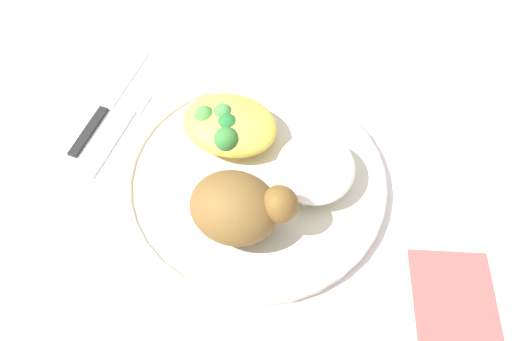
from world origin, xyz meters
name	(u,v)px	position (x,y,z in m)	size (l,w,h in m)	color
ground_plane	(256,183)	(0.00, 0.00, 0.00)	(2.00, 2.00, 0.00)	silver
plate	(256,179)	(0.00, 0.00, 0.01)	(0.30, 0.30, 0.02)	beige
roasted_chicken	(242,209)	(0.01, -0.06, 0.05)	(0.11, 0.08, 0.07)	brown
rice_pile	(315,168)	(0.06, 0.02, 0.04)	(0.09, 0.09, 0.04)	white
mac_cheese_with_broccoli	(229,125)	(-0.05, 0.04, 0.04)	(0.11, 0.09, 0.05)	gold
fork	(122,127)	(-0.18, 0.02, 0.00)	(0.02, 0.14, 0.01)	silver
knife	(105,106)	(-0.22, 0.04, 0.00)	(0.02, 0.19, 0.01)	black
napkin	(455,300)	(0.24, -0.06, 0.00)	(0.08, 0.11, 0.00)	#DB4C47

